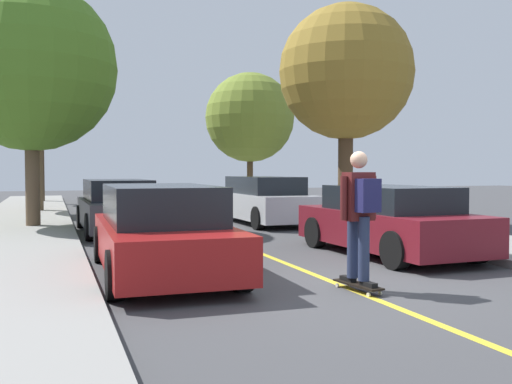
% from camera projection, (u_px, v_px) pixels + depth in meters
% --- Properties ---
extents(ground, '(80.00, 80.00, 0.00)m').
position_uv_depth(ground, '(346.00, 287.00, 7.93)').
color(ground, '#424244').
extents(center_line, '(0.12, 39.20, 0.01)m').
position_uv_depth(center_line, '(251.00, 249.00, 11.69)').
color(center_line, gold).
rests_on(center_line, ground).
extents(parked_car_left_nearest, '(1.97, 4.55, 1.39)m').
position_uv_depth(parked_car_left_nearest, '(161.00, 231.00, 8.90)').
color(parked_car_left_nearest, maroon).
rests_on(parked_car_left_nearest, ground).
extents(parked_car_left_near, '(1.88, 4.57, 1.38)m').
position_uv_depth(parked_car_left_near, '(117.00, 207.00, 14.78)').
color(parked_car_left_near, '#38383D').
rests_on(parked_car_left_near, ground).
extents(parked_car_right_nearest, '(1.96, 4.28, 1.32)m').
position_uv_depth(parked_car_right_nearest, '(388.00, 221.00, 10.92)').
color(parked_car_right_nearest, maroon).
rests_on(parked_car_right_nearest, ground).
extents(parked_car_right_near, '(1.88, 4.60, 1.43)m').
position_uv_depth(parked_car_right_near, '(264.00, 200.00, 17.27)').
color(parked_car_right_near, '#B7B7BC').
rests_on(parked_car_right_near, ground).
extents(street_tree_left_nearest, '(4.53, 4.53, 6.52)m').
position_uv_depth(street_tree_left_nearest, '(31.00, 67.00, 15.18)').
color(street_tree_left_nearest, brown).
rests_on(street_tree_left_nearest, sidewalk_left).
extents(street_tree_left_near, '(4.36, 4.36, 6.97)m').
position_uv_depth(street_tree_left_near, '(36.00, 80.00, 20.90)').
color(street_tree_left_near, brown).
rests_on(street_tree_left_near, sidewalk_left).
extents(street_tree_left_far, '(3.56, 3.56, 6.92)m').
position_uv_depth(street_tree_left_far, '(39.00, 94.00, 27.17)').
color(street_tree_left_far, '#3D2D1E').
rests_on(street_tree_left_far, sidewalk_left).
extents(street_tree_right_nearest, '(3.93, 3.93, 6.30)m').
position_uv_depth(street_tree_right_nearest, '(346.00, 73.00, 16.64)').
color(street_tree_right_nearest, '#4C3823').
rests_on(street_tree_right_nearest, sidewalk_right).
extents(street_tree_right_near, '(3.86, 3.86, 5.69)m').
position_uv_depth(street_tree_right_near, '(250.00, 118.00, 24.70)').
color(street_tree_right_near, '#4C3823').
rests_on(street_tree_right_near, sidewalk_right).
extents(fire_hydrant, '(0.20, 0.20, 0.70)m').
position_uv_depth(fire_hydrant, '(407.00, 221.00, 12.91)').
color(fire_hydrant, '#B2140F').
rests_on(fire_hydrant, sidewalk_right).
extents(skateboard, '(0.34, 0.86, 0.10)m').
position_uv_depth(skateboard, '(358.00, 285.00, 7.68)').
color(skateboard, black).
rests_on(skateboard, ground).
extents(skateboarder, '(0.59, 0.71, 1.78)m').
position_uv_depth(skateboarder, '(360.00, 209.00, 7.61)').
color(skateboarder, black).
rests_on(skateboarder, skateboard).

